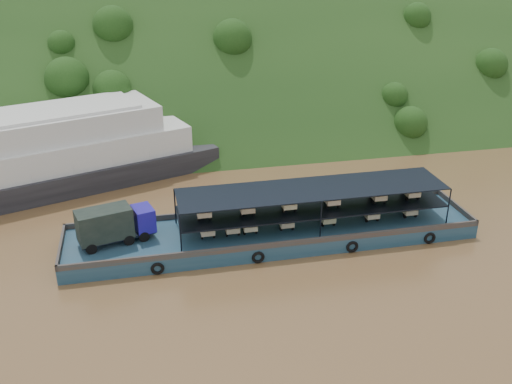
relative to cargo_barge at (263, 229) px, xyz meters
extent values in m
plane|color=brown|center=(2.08, 0.18, -1.08)|extent=(160.00, 160.00, 0.00)
cube|color=#183613|center=(2.08, 36.18, -1.08)|extent=(140.00, 39.60, 39.60)
cube|color=#15374C|center=(0.81, 0.00, -0.48)|extent=(35.00, 7.00, 1.20)
cube|color=#592D19|center=(0.81, 3.40, 0.37)|extent=(35.00, 0.20, 0.50)
cube|color=#592D19|center=(0.81, -3.40, 0.37)|extent=(35.00, 0.20, 0.50)
cube|color=#592D19|center=(18.21, 0.00, 0.37)|extent=(0.20, 7.00, 0.50)
cube|color=#592D19|center=(-16.59, 0.00, 0.37)|extent=(0.20, 7.00, 0.50)
torus|color=black|center=(-9.19, -3.55, -0.53)|extent=(1.06, 0.26, 1.06)
torus|color=black|center=(-1.19, -3.55, -0.53)|extent=(1.06, 0.26, 1.06)
torus|color=black|center=(6.81, -3.55, -0.53)|extent=(1.06, 0.26, 1.06)
torus|color=black|center=(13.81, -3.55, -0.53)|extent=(1.06, 0.26, 1.06)
cylinder|color=black|center=(-14.15, -1.28, 0.56)|extent=(0.94, 0.54, 0.89)
cylinder|color=black|center=(-14.65, 0.53, 0.56)|extent=(0.94, 0.54, 0.89)
cylinder|color=black|center=(-11.23, -0.47, 0.56)|extent=(0.94, 0.54, 0.89)
cylinder|color=black|center=(-11.73, 1.33, 0.56)|extent=(0.94, 0.54, 0.89)
cylinder|color=black|center=(-10.03, -0.14, 0.56)|extent=(0.94, 0.54, 0.89)
cylinder|color=black|center=(-10.53, 1.66, 0.56)|extent=(0.94, 0.54, 0.89)
cube|color=black|center=(-12.17, 0.24, 0.70)|extent=(6.36, 3.50, 0.18)
cube|color=#1E1593|center=(-9.94, 0.86, 1.72)|extent=(2.03, 2.46, 1.96)
cube|color=black|center=(-9.21, 1.06, 2.08)|extent=(0.53, 1.73, 0.80)
cube|color=black|center=(-13.03, 0.00, 1.99)|extent=(4.69, 3.20, 2.49)
cube|color=black|center=(4.31, 0.00, 1.78)|extent=(23.00, 5.00, 0.12)
cube|color=black|center=(4.31, 0.00, 3.42)|extent=(23.00, 5.00, 0.08)
cylinder|color=black|center=(-7.19, -2.50, 1.77)|extent=(0.12, 0.12, 3.30)
cylinder|color=black|center=(-7.19, 2.50, 1.77)|extent=(0.12, 0.12, 3.30)
cylinder|color=black|center=(4.31, -2.50, 1.77)|extent=(0.12, 0.12, 3.30)
cylinder|color=black|center=(4.31, 2.50, 1.77)|extent=(0.12, 0.12, 3.30)
cylinder|color=black|center=(15.81, -2.50, 1.77)|extent=(0.12, 0.12, 3.30)
cylinder|color=black|center=(15.81, 2.50, 1.77)|extent=(0.12, 0.12, 3.30)
cylinder|color=black|center=(-4.85, 1.05, 0.38)|extent=(0.12, 0.52, 0.52)
cylinder|color=black|center=(-5.35, -0.75, 0.38)|extent=(0.14, 0.52, 0.52)
cylinder|color=black|center=(-4.35, -0.75, 0.38)|extent=(0.14, 0.52, 0.52)
cube|color=beige|center=(-4.85, -0.40, 0.72)|extent=(1.15, 1.50, 0.44)
cube|color=red|center=(-4.85, 0.75, 0.90)|extent=(0.55, 0.80, 0.80)
cube|color=red|center=(-4.85, 0.55, 1.40)|extent=(0.50, 0.10, 0.10)
cylinder|color=black|center=(-1.26, 1.05, 0.38)|extent=(0.12, 0.52, 0.52)
cylinder|color=black|center=(-1.76, -0.75, 0.38)|extent=(0.14, 0.52, 0.52)
cylinder|color=black|center=(-0.76, -0.75, 0.38)|extent=(0.14, 0.52, 0.52)
cube|color=beige|center=(-1.26, -0.40, 0.72)|extent=(1.15, 1.50, 0.44)
cube|color=red|center=(-1.26, 0.75, 0.90)|extent=(0.55, 0.80, 0.80)
cube|color=red|center=(-1.26, 0.55, 1.40)|extent=(0.50, 0.10, 0.10)
cylinder|color=black|center=(1.92, 1.05, 0.38)|extent=(0.12, 0.52, 0.52)
cylinder|color=black|center=(1.42, -0.75, 0.38)|extent=(0.14, 0.52, 0.52)
cylinder|color=black|center=(2.42, -0.75, 0.38)|extent=(0.14, 0.52, 0.52)
cube|color=#CCB890|center=(1.92, -0.40, 0.72)|extent=(1.15, 1.50, 0.44)
cube|color=red|center=(1.92, 0.75, 0.90)|extent=(0.55, 0.80, 0.80)
cube|color=red|center=(1.92, 0.55, 1.40)|extent=(0.50, 0.10, 0.10)
cylinder|color=black|center=(5.61, 1.05, 0.38)|extent=(0.12, 0.52, 0.52)
cylinder|color=black|center=(5.11, -0.75, 0.38)|extent=(0.14, 0.52, 0.52)
cylinder|color=black|center=(6.11, -0.75, 0.38)|extent=(0.14, 0.52, 0.52)
cube|color=beige|center=(5.61, -0.40, 0.72)|extent=(1.15, 1.50, 0.44)
cube|color=#A80B1C|center=(5.61, 0.75, 0.90)|extent=(0.55, 0.80, 0.80)
cube|color=#A80B1C|center=(5.61, 0.55, 1.40)|extent=(0.50, 0.10, 0.10)
cylinder|color=black|center=(9.63, 1.05, 0.38)|extent=(0.12, 0.52, 0.52)
cylinder|color=black|center=(9.13, -0.75, 0.38)|extent=(0.14, 0.52, 0.52)
cylinder|color=black|center=(10.13, -0.75, 0.38)|extent=(0.14, 0.52, 0.52)
cube|color=beige|center=(9.63, -0.40, 0.72)|extent=(1.15, 1.50, 0.44)
cube|color=red|center=(9.63, 0.75, 0.90)|extent=(0.55, 0.80, 0.80)
cube|color=red|center=(9.63, 0.55, 1.40)|extent=(0.50, 0.10, 0.10)
cylinder|color=black|center=(13.24, 1.05, 0.38)|extent=(0.12, 0.52, 0.52)
cylinder|color=black|center=(12.74, -0.75, 0.38)|extent=(0.14, 0.52, 0.52)
cylinder|color=black|center=(13.74, -0.75, 0.38)|extent=(0.14, 0.52, 0.52)
cube|color=beige|center=(13.24, -0.40, 0.72)|extent=(1.15, 1.50, 0.44)
cube|color=#AE0B14|center=(13.24, 0.75, 0.90)|extent=(0.55, 0.80, 0.80)
cube|color=#AE0B14|center=(13.24, 0.55, 1.40)|extent=(0.50, 0.10, 0.10)
cylinder|color=black|center=(-2.75, 1.05, 0.38)|extent=(0.12, 0.52, 0.52)
cylinder|color=black|center=(-3.25, -0.75, 0.38)|extent=(0.14, 0.52, 0.52)
cylinder|color=black|center=(-2.25, -0.75, 0.38)|extent=(0.14, 0.52, 0.52)
cube|color=beige|center=(-2.75, -0.40, 0.72)|extent=(1.15, 1.50, 0.44)
cube|color=red|center=(-2.75, 0.75, 0.90)|extent=(0.55, 0.80, 0.80)
cube|color=red|center=(-2.75, 0.55, 1.40)|extent=(0.50, 0.10, 0.10)
cylinder|color=black|center=(-5.07, 1.05, 2.10)|extent=(0.12, 0.52, 0.52)
cylinder|color=black|center=(-5.57, -0.75, 2.10)|extent=(0.14, 0.52, 0.52)
cylinder|color=black|center=(-4.57, -0.75, 2.10)|extent=(0.14, 0.52, 0.52)
cube|color=beige|center=(-5.07, -0.40, 2.44)|extent=(1.15, 1.50, 0.44)
cube|color=red|center=(-5.07, 0.75, 2.62)|extent=(0.55, 0.80, 0.80)
cube|color=red|center=(-5.07, 0.55, 3.12)|extent=(0.50, 0.10, 0.10)
cylinder|color=black|center=(-1.47, 1.05, 2.10)|extent=(0.12, 0.52, 0.52)
cylinder|color=black|center=(-1.97, -0.75, 2.10)|extent=(0.14, 0.52, 0.52)
cylinder|color=black|center=(-0.97, -0.75, 2.10)|extent=(0.14, 0.52, 0.52)
cube|color=tan|center=(-1.47, -0.40, 2.44)|extent=(1.15, 1.50, 0.44)
cube|color=beige|center=(-1.47, 0.75, 2.62)|extent=(0.55, 0.80, 0.80)
cube|color=beige|center=(-1.47, 0.55, 3.12)|extent=(0.50, 0.10, 0.10)
cylinder|color=black|center=(2.09, 1.05, 2.10)|extent=(0.12, 0.52, 0.52)
cylinder|color=black|center=(1.59, -0.75, 2.10)|extent=(0.14, 0.52, 0.52)
cylinder|color=black|center=(2.59, -0.75, 2.10)|extent=(0.14, 0.52, 0.52)
cube|color=beige|center=(2.09, -0.40, 2.44)|extent=(1.15, 1.50, 0.44)
cube|color=#AD1D0B|center=(2.09, 0.75, 2.62)|extent=(0.55, 0.80, 0.80)
cube|color=#AD1D0B|center=(2.09, 0.55, 3.12)|extent=(0.50, 0.10, 0.10)
cylinder|color=black|center=(5.92, 1.05, 2.10)|extent=(0.12, 0.52, 0.52)
cylinder|color=black|center=(5.42, -0.75, 2.10)|extent=(0.14, 0.52, 0.52)
cylinder|color=black|center=(6.42, -0.75, 2.10)|extent=(0.14, 0.52, 0.52)
cube|color=beige|center=(5.92, -0.40, 2.44)|extent=(1.15, 1.50, 0.44)
cube|color=#C3B68A|center=(5.92, 0.75, 2.62)|extent=(0.55, 0.80, 0.80)
cube|color=#C3B68A|center=(5.92, 0.55, 3.12)|extent=(0.50, 0.10, 0.10)
cylinder|color=black|center=(10.16, 1.05, 2.10)|extent=(0.12, 0.52, 0.52)
cylinder|color=black|center=(9.66, -0.75, 2.10)|extent=(0.14, 0.52, 0.52)
cylinder|color=black|center=(10.66, -0.75, 2.10)|extent=(0.14, 0.52, 0.52)
cube|color=tan|center=(10.16, -0.40, 2.44)|extent=(1.15, 1.50, 0.44)
cube|color=red|center=(10.16, 0.75, 2.62)|extent=(0.55, 0.80, 0.80)
cube|color=red|center=(10.16, 0.55, 3.12)|extent=(0.50, 0.10, 0.10)
cylinder|color=black|center=(13.28, 1.05, 2.10)|extent=(0.12, 0.52, 0.52)
cylinder|color=black|center=(12.78, -0.75, 2.10)|extent=(0.14, 0.52, 0.52)
cylinder|color=black|center=(13.78, -0.75, 2.10)|extent=(0.14, 0.52, 0.52)
cube|color=beige|center=(13.28, -0.40, 2.44)|extent=(1.15, 1.50, 0.44)
cube|color=beige|center=(13.28, 0.75, 2.62)|extent=(0.55, 0.80, 0.80)
cube|color=beige|center=(13.28, 0.55, 3.12)|extent=(0.50, 0.10, 0.10)
cube|color=black|center=(-21.54, 15.70, 0.11)|extent=(40.93, 22.45, 2.39)
cube|color=silver|center=(-21.54, 15.70, 2.70)|extent=(34.95, 19.55, 2.79)
cube|color=silver|center=(-21.54, 15.70, 5.39)|extent=(28.97, 16.66, 2.59)
cube|color=silver|center=(-21.54, 15.70, 6.84)|extent=(24.88, 14.41, 0.30)
camera|label=1|loc=(-9.67, -42.04, 23.22)|focal=40.00mm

